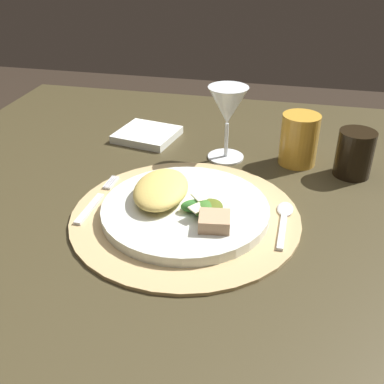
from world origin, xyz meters
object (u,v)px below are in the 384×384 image
Objects in this scene: spoon at (284,216)px; dark_tumbler at (354,154)px; dining_table at (189,253)px; fork at (96,201)px; dinner_plate at (185,210)px; wine_glass at (228,108)px; amber_tumbler at (299,140)px; napkin at (147,135)px.

spoon is 0.23m from dark_tumbler.
dark_tumbler reaches higher than dining_table.
spoon is 1.52× the size of dark_tumbler.
spoon is at bearing 4.23° from fork.
dark_tumbler is at bearing 37.78° from dinner_plate.
dinner_plate is 0.35m from dark_tumbler.
dinner_plate reaches higher than dining_table.
wine_glass is at bearing 121.98° from spoon.
dinner_plate is at bearing -125.46° from amber_tumbler.
dinner_plate is 2.02× the size of spoon.
amber_tumbler is 1.14× the size of dark_tumbler.
dinner_plate is at bearing -97.27° from wine_glass.
fork is (-0.16, 0.00, -0.01)m from dinner_plate.
spoon is at bearing -93.62° from amber_tumbler.
amber_tumbler reaches higher than fork.
wine_glass is 1.68× the size of dark_tumbler.
spoon reaches higher than fork.
dining_table is 0.31m from amber_tumbler.
fork is (-0.15, -0.08, 0.15)m from dining_table.
dinner_plate reaches higher than spoon.
dinner_plate is 2.20× the size of napkin.
napkin is at bearing 169.69° from dark_tumbler.
spoon is (0.17, -0.06, 0.15)m from dining_table.
fork is 0.32m from wine_glass.
dinner_plate reaches higher than fork.
napkin is 1.22× the size of amber_tumbler.
fork is 0.32m from spoon.
dinner_plate is 0.34m from napkin.
dark_tumbler is (0.44, -0.08, 0.04)m from napkin.
dinner_plate is 0.16m from spoon.
dining_table is 11.18× the size of amber_tumbler.
amber_tumbler reaches higher than dark_tumbler.
spoon is 1.09× the size of napkin.
spoon is 1.33× the size of amber_tumbler.
dining_table is 0.30m from napkin.
wine_glass is (0.03, 0.24, 0.09)m from dinner_plate.
dark_tumbler is (0.44, 0.21, 0.04)m from fork.
wine_glass reaches higher than fork.
amber_tumbler reaches higher than dinner_plate.
dinner_plate is 3.07× the size of dark_tumbler.
napkin is 0.22m from wine_glass.
fork is 1.18× the size of spoon.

